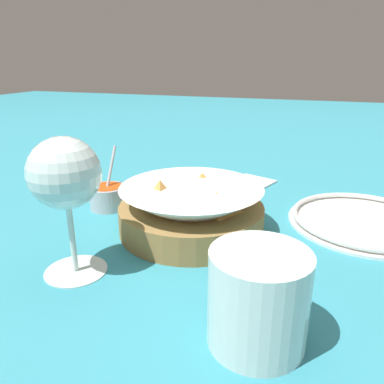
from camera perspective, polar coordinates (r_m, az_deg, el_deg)
ground_plane at (r=0.59m, az=-3.17°, el=-5.38°), size 4.00×4.00×0.00m
food_basket at (r=0.57m, az=-0.02°, el=-2.74°), size 0.22×0.22×0.08m
sauce_cup at (r=0.67m, az=-12.68°, el=-0.58°), size 0.07×0.06×0.11m
wine_glass at (r=0.45m, az=-18.79°, el=2.05°), size 0.08×0.08×0.17m
beer_mug at (r=0.36m, az=10.03°, el=-15.99°), size 0.13×0.09×0.09m
side_plate at (r=0.66m, az=24.80°, el=-3.94°), size 0.24×0.24×0.01m
napkin at (r=0.78m, az=8.13°, el=1.17°), size 0.15×0.12×0.01m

